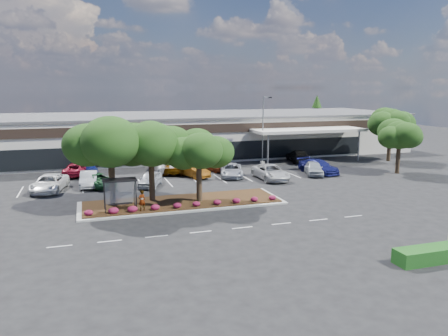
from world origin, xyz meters
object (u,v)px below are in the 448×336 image
object	(u,v)px
survey_stake	(448,238)
car_0	(49,183)
light_pole	(263,135)
car_1	(89,179)

from	to	relation	value
survey_stake	car_0	size ratio (longest dim) A/B	0.16
light_pole	survey_stake	size ratio (longest dim) A/B	9.91
car_1	light_pole	bearing A→B (deg)	20.57
light_pole	car_1	xyz separation A→B (m)	(-22.81, -7.04, -3.26)
light_pole	car_1	distance (m)	24.09
survey_stake	car_0	xyz separation A→B (m)	(-26.04, 24.71, 0.22)
survey_stake	car_1	xyz separation A→B (m)	(-22.22, 25.69, 0.19)
light_pole	survey_stake	distance (m)	32.92
survey_stake	light_pole	bearing A→B (deg)	88.96
light_pole	car_0	world-z (taller)	light_pole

